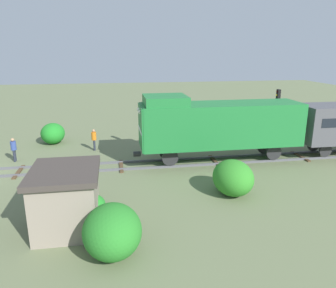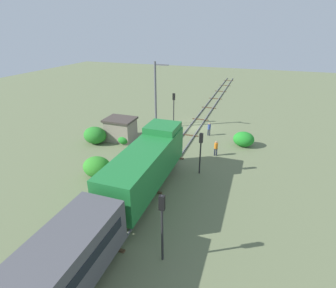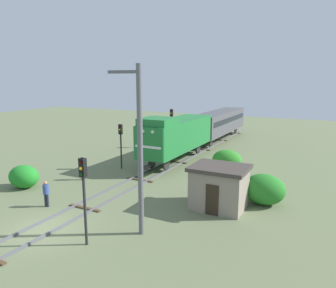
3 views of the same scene
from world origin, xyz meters
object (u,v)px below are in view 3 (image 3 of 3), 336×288
object	(u,v)px
traffic_signal_mid	(121,138)
traffic_signal_far	(171,121)
worker_near_track	(46,192)
worker_by_signal	(83,168)
locomotive	(176,134)
relay_hut	(219,187)
catenary_mast	(139,148)
passenger_car_leading	(220,121)
traffic_signal_near	(84,186)

from	to	relation	value
traffic_signal_mid	traffic_signal_far	bearing A→B (deg)	91.08
worker_near_track	worker_by_signal	bearing A→B (deg)	-11.36
locomotive	worker_by_signal	distance (m)	9.79
locomotive	relay_hut	world-z (taller)	locomotive
traffic_signal_far	catenary_mast	bearing A→B (deg)	-67.59
traffic_signal_mid	worker_near_track	xyz separation A→B (m)	(1.00, -9.69, -1.85)
passenger_car_leading	catenary_mast	size ratio (longest dim) A/B	1.59
worker_by_signal	catenary_mast	size ratio (longest dim) A/B	0.19
passenger_car_leading	worker_by_signal	size ratio (longest dim) A/B	8.24
traffic_signal_mid	passenger_car_leading	bearing A→B (deg)	79.17
worker_near_track	relay_hut	size ratio (longest dim) A/B	0.49
catenary_mast	traffic_signal_far	bearing A→B (deg)	112.41
traffic_signal_near	relay_hut	bearing A→B (deg)	60.35
catenary_mast	traffic_signal_mid	bearing A→B (deg)	129.56
traffic_signal_near	traffic_signal_mid	xyz separation A→B (m)	(-6.60, 12.36, -0.21)
traffic_signal_mid	catenary_mast	xyz separation A→B (m)	(8.34, -10.10, 1.81)
traffic_signal_far	relay_hut	bearing A→B (deg)	-54.26
locomotive	relay_hut	size ratio (longest dim) A/B	3.31
locomotive	traffic_signal_mid	size ratio (longest dim) A/B	2.84
locomotive	worker_near_track	world-z (taller)	locomotive
locomotive	traffic_signal_near	distance (m)	17.10
worker_near_track	passenger_car_leading	bearing A→B (deg)	-34.62
worker_near_track	locomotive	bearing A→B (deg)	-39.28
traffic_signal_mid	worker_by_signal	world-z (taller)	traffic_signal_mid
traffic_signal_mid	catenary_mast	distance (m)	13.23
traffic_signal_near	passenger_car_leading	bearing A→B (deg)	96.06
traffic_signal_far	traffic_signal_near	bearing A→B (deg)	-73.51
traffic_signal_mid	worker_by_signal	xyz separation A→B (m)	(-0.80, -4.23, -1.85)
passenger_car_leading	worker_near_track	size ratio (longest dim) A/B	8.24
traffic_signal_far	worker_near_track	distance (m)	20.45
traffic_signal_mid	traffic_signal_near	bearing A→B (deg)	-61.89
worker_by_signal	traffic_signal_far	bearing A→B (deg)	-22.73
traffic_signal_near	worker_by_signal	world-z (taller)	traffic_signal_near
passenger_car_leading	worker_near_track	distance (m)	27.60
passenger_car_leading	traffic_signal_near	world-z (taller)	traffic_signal_near
traffic_signal_mid	catenary_mast	size ratio (longest dim) A/B	0.46
worker_by_signal	relay_hut	xyz separation A→B (m)	(11.70, -0.57, 0.40)
traffic_signal_far	worker_near_track	xyz separation A→B (m)	(1.20, -20.30, -2.16)
traffic_signal_near	catenary_mast	world-z (taller)	catenary_mast
traffic_signal_mid	worker_near_track	bearing A→B (deg)	-84.11
traffic_signal_mid	worker_by_signal	size ratio (longest dim) A/B	2.40
passenger_car_leading	traffic_signal_near	distance (m)	30.30
worker_near_track	catenary_mast	distance (m)	8.22
traffic_signal_near	worker_near_track	world-z (taller)	traffic_signal_near
locomotive	catenary_mast	size ratio (longest dim) A/B	1.32
passenger_car_leading	traffic_signal_near	size ratio (longest dim) A/B	3.17
catenary_mast	relay_hut	world-z (taller)	catenary_mast
passenger_car_leading	catenary_mast	bearing A→B (deg)	-79.94
traffic_signal_far	catenary_mast	distance (m)	22.46
traffic_signal_far	worker_by_signal	world-z (taller)	traffic_signal_far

